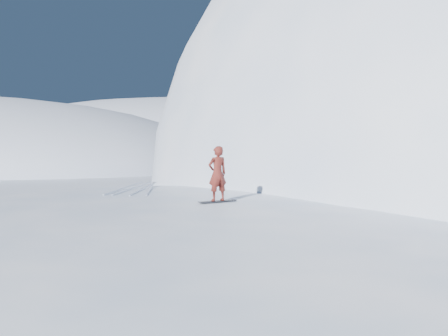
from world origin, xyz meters
name	(u,v)px	position (x,y,z in m)	size (l,w,h in m)	color
ground	(127,273)	(0.00, 0.00, 0.00)	(400.00, 400.00, 0.00)	white
near_ridge	(183,253)	(1.00, 3.00, 0.00)	(36.00, 28.00, 4.80)	white
peak_shoulder	(373,204)	(10.00, 20.00, 0.00)	(28.00, 24.00, 18.00)	white
far_ridge_c	(165,160)	(-40.00, 110.00, 0.00)	(140.00, 90.00, 36.00)	white
wind_bumps	(138,257)	(-0.56, 2.12, 0.00)	(16.00, 14.40, 1.00)	white
snowboard	(217,201)	(2.91, 1.03, 2.41)	(1.37, 0.26, 0.02)	black
snowboarder	(217,174)	(2.91, 1.03, 3.36)	(0.68, 0.45, 1.88)	maroon
board_tracks	(139,187)	(-1.73, 4.93, 2.42)	(2.77, 5.95, 0.04)	silver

